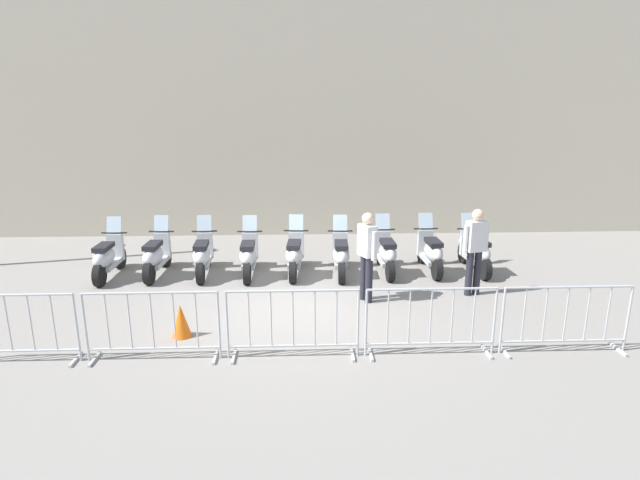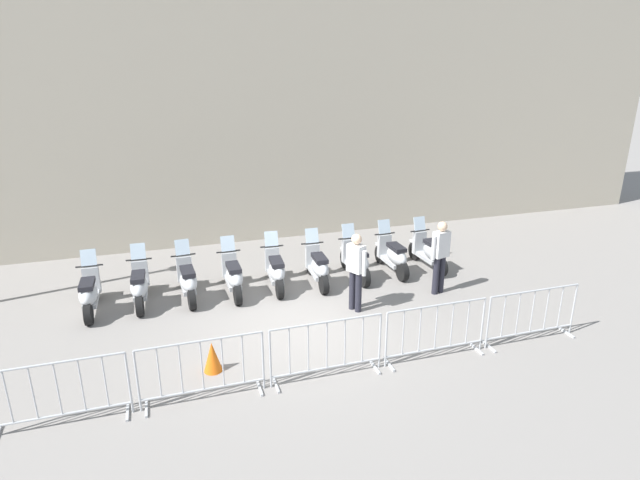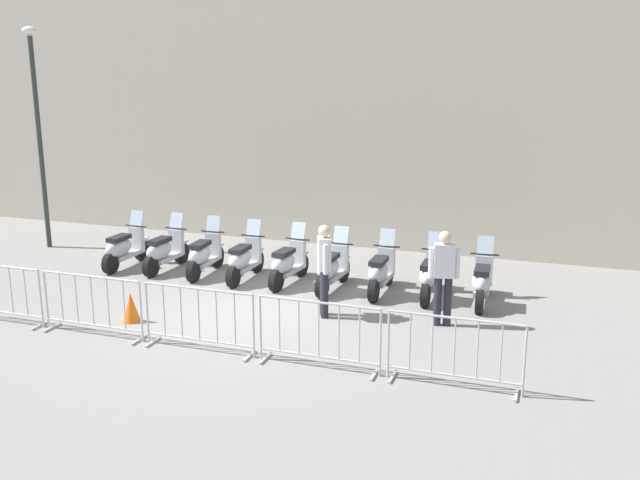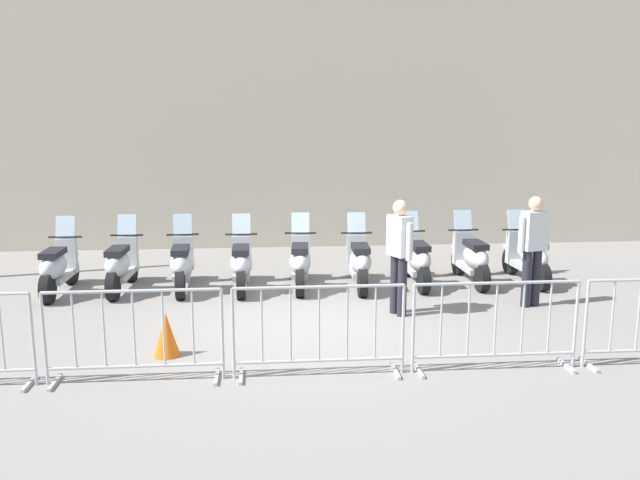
# 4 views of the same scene
# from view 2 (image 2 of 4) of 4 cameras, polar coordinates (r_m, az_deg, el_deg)

# --- Properties ---
(ground_plane) EXTENTS (120.00, 120.00, 0.00)m
(ground_plane) POSITION_cam_2_polar(r_m,az_deg,el_deg) (10.80, -2.49, -9.28)
(ground_plane) COLOR gray
(building_facade) EXTENTS (28.10, 5.32, 10.94)m
(building_facade) POSITION_cam_2_polar(r_m,az_deg,el_deg) (16.08, -9.44, 20.08)
(building_facade) COLOR #B2A893
(building_facade) RESTS_ON ground
(motorcycle_0) EXTENTS (0.57, 1.73, 1.24)m
(motorcycle_0) POSITION_cam_2_polar(r_m,az_deg,el_deg) (12.11, -23.87, -5.34)
(motorcycle_0) COLOR black
(motorcycle_0) RESTS_ON ground
(motorcycle_1) EXTENTS (0.56, 1.73, 1.24)m
(motorcycle_1) POSITION_cam_2_polar(r_m,az_deg,el_deg) (12.10, -19.09, -4.75)
(motorcycle_1) COLOR black
(motorcycle_1) RESTS_ON ground
(motorcycle_2) EXTENTS (0.64, 1.72, 1.24)m
(motorcycle_2) POSITION_cam_2_polar(r_m,az_deg,el_deg) (12.07, -14.27, -4.31)
(motorcycle_2) COLOR black
(motorcycle_2) RESTS_ON ground
(motorcycle_3) EXTENTS (0.59, 1.72, 1.24)m
(motorcycle_3) POSITION_cam_2_polar(r_m,az_deg,el_deg) (12.09, -9.49, -3.93)
(motorcycle_3) COLOR black
(motorcycle_3) RESTS_ON ground
(motorcycle_4) EXTENTS (0.56, 1.72, 1.24)m
(motorcycle_4) POSITION_cam_2_polar(r_m,az_deg,el_deg) (12.28, -4.87, -3.35)
(motorcycle_4) COLOR black
(motorcycle_4) RESTS_ON ground
(motorcycle_5) EXTENTS (0.56, 1.73, 1.24)m
(motorcycle_5) POSITION_cam_2_polar(r_m,az_deg,el_deg) (12.45, -0.25, -2.95)
(motorcycle_5) COLOR black
(motorcycle_5) RESTS_ON ground
(motorcycle_6) EXTENTS (0.59, 1.72, 1.24)m
(motorcycle_6) POSITION_cam_2_polar(r_m,az_deg,el_deg) (12.85, 3.96, -2.29)
(motorcycle_6) COLOR black
(motorcycle_6) RESTS_ON ground
(motorcycle_7) EXTENTS (0.60, 1.72, 1.24)m
(motorcycle_7) POSITION_cam_2_polar(r_m,az_deg,el_deg) (13.27, 7.97, -1.72)
(motorcycle_7) COLOR black
(motorcycle_7) RESTS_ON ground
(motorcycle_8) EXTENTS (0.64, 1.72, 1.24)m
(motorcycle_8) POSITION_cam_2_polar(r_m,az_deg,el_deg) (13.69, 11.87, -1.30)
(motorcycle_8) COLOR black
(motorcycle_8) RESTS_ON ground
(barrier_segment_0) EXTENTS (1.96, 0.63, 1.07)m
(barrier_segment_0) POSITION_cam_2_polar(r_m,az_deg,el_deg) (8.77, -26.65, -14.88)
(barrier_segment_0) COLOR #B2B5B7
(barrier_segment_0) RESTS_ON ground
(barrier_segment_1) EXTENTS (1.96, 0.63, 1.07)m
(barrier_segment_1) POSITION_cam_2_polar(r_m,az_deg,el_deg) (8.61, -12.74, -13.77)
(barrier_segment_1) COLOR #B2B5B7
(barrier_segment_1) RESTS_ON ground
(barrier_segment_2) EXTENTS (1.96, 0.63, 1.07)m
(barrier_segment_2) POSITION_cam_2_polar(r_m,az_deg,el_deg) (8.93, 0.75, -11.94)
(barrier_segment_2) COLOR #B2B5B7
(barrier_segment_2) RESTS_ON ground
(barrier_segment_3) EXTENTS (1.96, 0.63, 1.07)m
(barrier_segment_3) POSITION_cam_2_polar(r_m,az_deg,el_deg) (9.69, 12.53, -9.78)
(barrier_segment_3) COLOR #B2B5B7
(barrier_segment_3) RESTS_ON ground
(barrier_segment_4) EXTENTS (1.96, 0.63, 1.07)m
(barrier_segment_4) POSITION_cam_2_polar(r_m,az_deg,el_deg) (10.79, 22.14, -7.70)
(barrier_segment_4) COLOR #B2B5B7
(barrier_segment_4) RESTS_ON ground
(officer_near_row_end) EXTENTS (0.52, 0.33, 1.73)m
(officer_near_row_end) POSITION_cam_2_polar(r_m,az_deg,el_deg) (12.13, 13.02, -1.42)
(officer_near_row_end) COLOR #23232D
(officer_near_row_end) RESTS_ON ground
(officer_mid_plaza) EXTENTS (0.38, 0.48, 1.73)m
(officer_mid_plaza) POSITION_cam_2_polar(r_m,az_deg,el_deg) (11.02, 3.95, -3.06)
(officer_mid_plaza) COLOR #23232D
(officer_mid_plaza) RESTS_ON ground
(traffic_cone) EXTENTS (0.32, 0.32, 0.55)m
(traffic_cone) POSITION_cam_2_polar(r_m,az_deg,el_deg) (9.41, -11.68, -12.39)
(traffic_cone) COLOR orange
(traffic_cone) RESTS_ON ground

